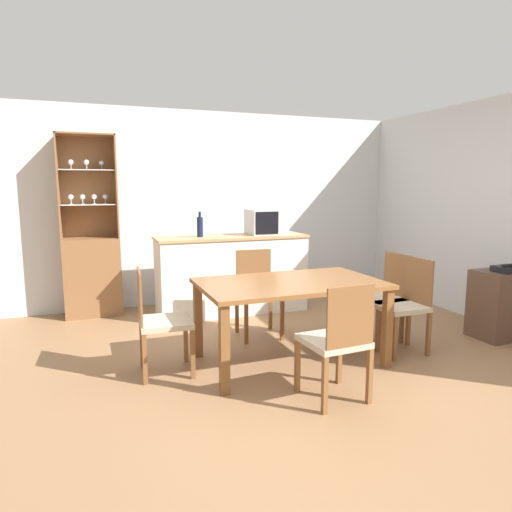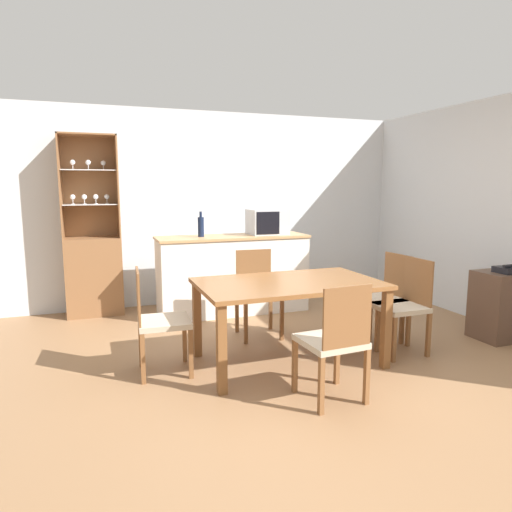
{
  "view_description": "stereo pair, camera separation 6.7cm",
  "coord_description": "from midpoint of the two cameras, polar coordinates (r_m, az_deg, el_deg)",
  "views": [
    {
      "loc": [
        -1.76,
        -3.41,
        1.57
      ],
      "look_at": [
        -0.07,
        1.05,
        0.84
      ],
      "focal_mm": 32.0,
      "sensor_mm": 36.0,
      "label": 1
    },
    {
      "loc": [
        -1.7,
        -3.43,
        1.57
      ],
      "look_at": [
        -0.07,
        1.05,
        0.84
      ],
      "focal_mm": 32.0,
      "sensor_mm": 36.0,
      "label": 2
    }
  ],
  "objects": [
    {
      "name": "wall_back",
      "position": [
        6.3,
        -4.83,
        6.01
      ],
      "size": [
        6.8,
        0.06,
        2.55
      ],
      "color": "silver",
      "rests_on": "ground_plane"
    },
    {
      "name": "dining_chair_head_near",
      "position": [
        3.42,
        9.51,
        -10.39
      ],
      "size": [
        0.45,
        0.45,
        0.9
      ],
      "rotation": [
        0.0,
        0.0,
        0.06
      ],
      "color": "#C1B299",
      "rests_on": "ground_plane"
    },
    {
      "name": "dining_chair_head_far",
      "position": [
        4.82,
        -0.2,
        -4.61
      ],
      "size": [
        0.45,
        0.45,
        0.9
      ],
      "rotation": [
        0.0,
        0.0,
        3.07
      ],
      "color": "#C1B299",
      "rests_on": "ground_plane"
    },
    {
      "name": "display_cabinet",
      "position": [
        5.91,
        -20.13,
        -0.81
      ],
      "size": [
        0.66,
        0.38,
        2.17
      ],
      "color": "brown",
      "rests_on": "ground_plane"
    },
    {
      "name": "telephone",
      "position": [
        5.24,
        28.34,
        -1.44
      ],
      "size": [
        0.18,
        0.2,
        0.09
      ],
      "color": "black",
      "rests_on": "side_cabinet"
    },
    {
      "name": "wine_bottle",
      "position": [
        5.54,
        -7.37,
        3.69
      ],
      "size": [
        0.07,
        0.07,
        0.3
      ],
      "color": "#141E38",
      "rests_on": "kitchen_counter"
    },
    {
      "name": "side_cabinet",
      "position": [
        5.4,
        28.02,
        -5.34
      ],
      "size": [
        0.56,
        0.41,
        0.71
      ],
      "color": "brown",
      "rests_on": "ground_plane"
    },
    {
      "name": "microwave",
      "position": [
        5.8,
        0.95,
        4.3
      ],
      "size": [
        0.47,
        0.38,
        0.32
      ],
      "color": "#B7BABF",
      "rests_on": "kitchen_counter"
    },
    {
      "name": "kitchen_counter",
      "position": [
        5.7,
        -3.36,
        -2.27
      ],
      "size": [
        1.87,
        0.58,
        0.97
      ],
      "color": "white",
      "rests_on": "ground_plane"
    },
    {
      "name": "dining_chair_side_left_far",
      "position": [
        3.93,
        -12.39,
        -7.92
      ],
      "size": [
        0.45,
        0.45,
        0.9
      ],
      "rotation": [
        0.0,
        0.0,
        -1.63
      ],
      "color": "#C1B299",
      "rests_on": "ground_plane"
    },
    {
      "name": "dining_table",
      "position": [
        4.05,
        3.78,
        -4.44
      ],
      "size": [
        1.59,
        0.96,
        0.74
      ],
      "color": "brown",
      "rests_on": "ground_plane"
    },
    {
      "name": "dining_chair_side_right_far",
      "position": [
        4.78,
        15.4,
        -5.05
      ],
      "size": [
        0.45,
        0.45,
        0.9
      ],
      "rotation": [
        0.0,
        0.0,
        1.65
      ],
      "color": "#C1B299",
      "rests_on": "ground_plane"
    },
    {
      "name": "ground_plane",
      "position": [
        4.14,
        5.76,
        -13.6
      ],
      "size": [
        18.0,
        18.0,
        0.0
      ],
      "primitive_type": "plane",
      "color": "#936B47"
    },
    {
      "name": "wall_right",
      "position": [
        5.7,
        28.5,
        4.7
      ],
      "size": [
        0.06,
        4.6,
        2.55
      ],
      "color": "silver",
      "rests_on": "ground_plane"
    },
    {
      "name": "dining_chair_side_right_near",
      "position": [
        4.56,
        17.56,
        -5.82
      ],
      "size": [
        0.42,
        0.42,
        0.9
      ],
      "rotation": [
        0.0,
        0.0,
        1.57
      ],
      "color": "#C1B299",
      "rests_on": "ground_plane"
    }
  ]
}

